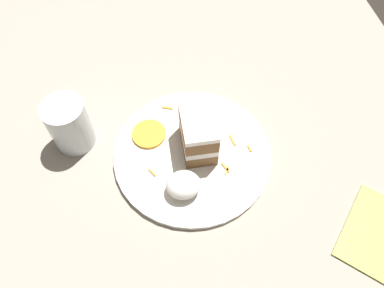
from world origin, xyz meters
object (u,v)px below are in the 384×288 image
(plate, at_px, (192,154))
(cream_dollop, at_px, (183,185))
(cake_slice, at_px, (198,133))
(orange_garnish, at_px, (149,134))
(drinking_glass, at_px, (70,127))

(plate, distance_m, cream_dollop, 0.08)
(cream_dollop, bearing_deg, plate, 68.18)
(cake_slice, relative_size, orange_garnish, 1.46)
(orange_garnish, xyz_separation_m, drinking_glass, (-0.14, 0.02, 0.03))
(cream_dollop, relative_size, orange_garnish, 0.92)
(orange_garnish, distance_m, drinking_glass, 0.15)
(plate, bearing_deg, orange_garnish, 143.45)
(orange_garnish, bearing_deg, plate, -36.55)
(plate, xyz_separation_m, cream_dollop, (-0.03, -0.07, 0.03))
(plate, xyz_separation_m, orange_garnish, (-0.08, 0.06, 0.01))
(drinking_glass, bearing_deg, orange_garnish, -8.71)
(orange_garnish, bearing_deg, drinking_glass, 171.29)
(cream_dollop, bearing_deg, cake_slice, 63.41)
(cream_dollop, xyz_separation_m, drinking_glass, (-0.19, 0.15, 0.02))
(cake_slice, bearing_deg, orange_garnish, 156.54)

